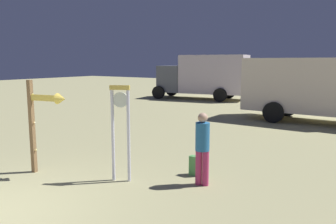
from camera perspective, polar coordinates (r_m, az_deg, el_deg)
The scene contains 6 objects.
standing_clock at distance 7.50m, azimuth -7.94°, elevation -2.04°, with size 0.43×0.26×2.13m.
arrow_sign at distance 8.36m, azimuth -20.14°, elevation -0.26°, with size 1.09×0.38×2.21m.
person_near_clock at distance 7.29m, azimuth 5.77°, elevation -5.54°, with size 0.30×0.30×1.57m.
backpack at distance 8.06m, azimuth 4.59°, elevation -8.96°, with size 0.26×0.18×0.46m.
box_truck_near at distance 15.95m, azimuth 23.99°, elevation 3.80°, with size 6.73×2.47×2.77m.
box_truck_far at distance 23.88m, azimuth 6.22°, elevation 6.08°, with size 6.67×3.57×3.04m.
Camera 1 is at (5.76, -2.73, 2.64)m, focal length 36.45 mm.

